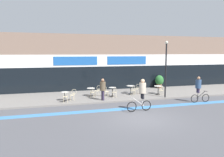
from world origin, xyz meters
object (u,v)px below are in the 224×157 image
cafe_chair_1_side (98,90)px  cafe_chair_2_side (106,91)px  pedestrian_near_end (103,87)px  cafe_chair_2_near (115,91)px  cafe_chair_0_near (65,96)px  cyclist_1 (142,93)px  cafe_chair_4_near (161,90)px  lamp_post (166,65)px  bistro_table_0 (65,95)px  cafe_chair_0_side (73,94)px  bistro_table_3 (131,88)px  cafe_chair_1_near (92,91)px  cafe_chair_3_side (137,88)px  planter_pot (159,81)px  bistro_table_2 (112,90)px  bistro_table_1 (91,90)px  cyclist_0 (199,87)px  bistro_table_4 (158,88)px  cafe_chair_3_near (133,89)px

cafe_chair_1_side → cafe_chair_2_side: bearing=131.1°
pedestrian_near_end → cafe_chair_2_near: bearing=-162.9°
cafe_chair_0_near → cyclist_1: bearing=-121.3°
cafe_chair_1_side → cyclist_1: bearing=104.0°
cafe_chair_4_near → lamp_post: size_ratio=0.19×
bistro_table_0 → cafe_chair_0_near: 0.63m
cafe_chair_0_side → bistro_table_3: bearing=-169.6°
cafe_chair_1_side → cafe_chair_2_near: 1.68m
cafe_chair_1_side → cafe_chair_0_near: bearing=29.2°
cafe_chair_1_near → cafe_chair_3_side: 4.38m
cafe_chair_0_near → planter_pot: (10.26, 4.34, 0.24)m
cafe_chair_3_side → cafe_chair_4_near: (1.78, -1.41, 0.00)m
cyclist_1 → bistro_table_0: bearing=-44.1°
bistro_table_2 → bistro_table_3: bistro_table_2 is taller
bistro_table_1 → cafe_chair_3_side: cafe_chair_3_side is taller
bistro_table_0 → planter_pot: 10.91m
cafe_chair_2_side → cyclist_0: size_ratio=0.44×
cafe_chair_0_near → cafe_chair_2_near: (4.16, 0.80, 0.00)m
bistro_table_4 → cyclist_0: bearing=-64.1°
cafe_chair_0_side → cyclist_0: bearing=159.5°
bistro_table_1 → bistro_table_4: bearing=-7.4°
cafe_chair_2_near → planter_pot: 7.06m
bistro_table_0 → cafe_chair_2_side: (3.52, 0.80, 0.01)m
cafe_chair_1_near → cafe_chair_0_near: bearing=115.2°
cafe_chair_0_near → pedestrian_near_end: (2.94, 0.02, 0.52)m
cyclist_1 → cafe_chair_4_near: bearing=-136.2°
bistro_table_4 → lamp_post: lamp_post is taller
cafe_chair_1_near → cafe_chair_2_near: bearing=-111.4°
cafe_chair_4_near → cafe_chair_0_near: bearing=97.6°
bistro_table_4 → lamp_post: size_ratio=0.16×
bistro_table_1 → bistro_table_2: bearing=-16.8°
lamp_post → bistro_table_0: bearing=173.7°
bistro_table_1 → cafe_chair_2_near: cafe_chair_2_near is taller
cyclist_0 → lamp_post: bearing=134.7°
cafe_chair_0_side → cafe_chair_3_near: bearing=-176.0°
cafe_chair_0_side → planter_pot: (9.63, 3.71, 0.24)m
cafe_chair_3_near → cafe_chair_2_side: bearing=85.9°
bistro_table_3 → bistro_table_4: bistro_table_3 is taller
cafe_chair_2_side → pedestrian_near_end: (-0.58, -1.41, 0.52)m
cafe_chair_3_side → cafe_chair_4_near: same height
cafe_chair_4_near → bistro_table_4: bearing=3.4°
bistro_table_0 → cafe_chair_4_near: 8.45m
bistro_table_3 → cafe_chair_3_near: size_ratio=0.85×
bistro_table_1 → cafe_chair_2_near: size_ratio=0.78×
cyclist_0 → cafe_chair_2_near: bearing=155.3°
lamp_post → cafe_chair_3_near: bearing=144.5°
bistro_table_2 → cyclist_0: size_ratio=0.38×
cafe_chair_0_near → cafe_chair_2_near: size_ratio=1.00×
lamp_post → cyclist_1: bearing=-138.5°
bistro_table_2 → planter_pot: planter_pot is taller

